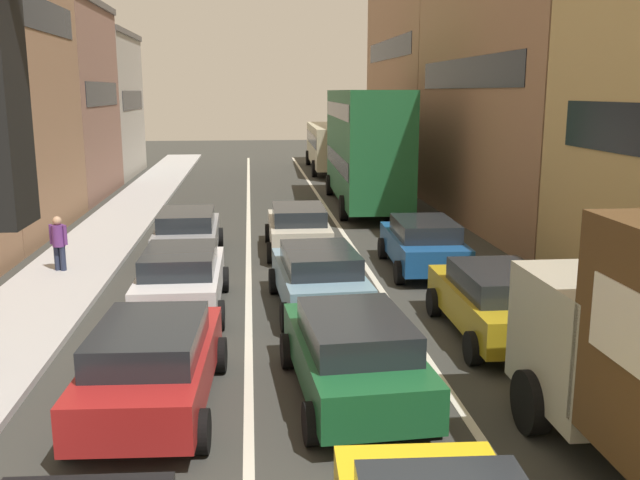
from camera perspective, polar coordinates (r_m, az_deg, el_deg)
The scene contains 15 objects.
sidewalk_left at distance 24.96m, azimuth -17.41°, elevation 0.05°, with size 2.60×64.00×0.14m, color #B4B4B4.
lane_stripe_left at distance 24.44m, azimuth -5.85°, elevation 0.15°, with size 0.16×60.00×0.01m, color silver.
lane_stripe_right at distance 24.66m, azimuth 2.07°, elevation 0.31°, with size 0.16×60.00×0.01m, color silver.
building_row_right at distance 30.74m, azimuth 16.65°, elevation 12.70°, with size 7.20×43.90×13.66m.
sedan_centre_lane_second at distance 11.64m, azimuth 2.77°, elevation -9.21°, with size 2.29×4.41×1.49m.
wagon_left_lane_second at distance 11.55m, azimuth -13.52°, elevation -9.71°, with size 2.23×4.38×1.49m.
hatchback_centre_lane_third at distance 16.23m, azimuth -0.10°, elevation -3.01°, with size 2.24×4.39×1.49m.
sedan_left_lane_third at distance 16.49m, azimuth -11.25°, elevation -3.02°, with size 2.07×4.30×1.49m.
coupe_centre_lane_fourth at distance 22.09m, azimuth -1.77°, elevation 1.03°, with size 2.08×4.31×1.49m.
sedan_left_lane_fourth at distance 21.61m, azimuth -10.76°, elevation 0.57°, with size 2.11×4.32×1.49m.
sedan_right_lane_behind_truck at distance 14.89m, azimuth 14.21°, elevation -4.79°, with size 2.09×4.32×1.49m.
wagon_right_lane_far at distance 20.02m, azimuth 8.41°, elevation -0.25°, with size 2.18×4.36×1.49m.
bus_mid_queue_primary at distance 30.65m, azimuth 3.71°, elevation 7.93°, with size 3.06×10.58×5.06m.
bus_far_queue_secondary at distance 45.00m, azimuth 0.89°, elevation 7.89°, with size 3.03×10.57×2.90m.
pedestrian_near_kerb at distance 20.57m, azimuth -20.53°, elevation -0.14°, with size 0.51×0.34×1.66m.
Camera 1 is at (-1.60, -3.92, 5.01)m, focal length 39.25 mm.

